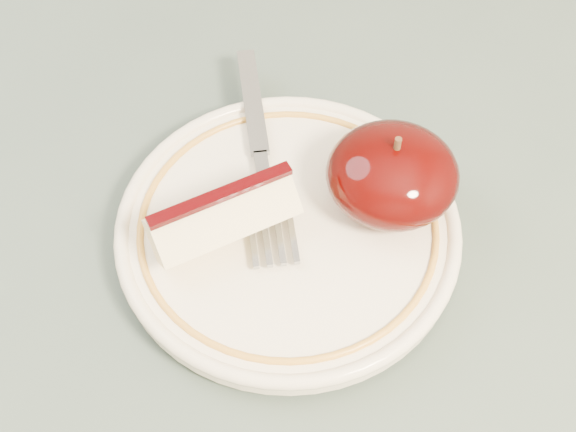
# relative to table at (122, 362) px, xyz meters

# --- Properties ---
(table) EXTENTS (0.90, 0.90, 0.75)m
(table) POSITION_rel_table_xyz_m (0.00, 0.00, 0.00)
(table) COLOR brown
(table) RESTS_ON ground
(plate) EXTENTS (0.21, 0.21, 0.02)m
(plate) POSITION_rel_table_xyz_m (0.11, 0.05, 0.10)
(plate) COLOR #EEE3C8
(plate) RESTS_ON table
(apple_half) EXTENTS (0.08, 0.07, 0.06)m
(apple_half) POSITION_rel_table_xyz_m (0.17, 0.08, 0.13)
(apple_half) COLOR black
(apple_half) RESTS_ON plate
(apple_wedge) EXTENTS (0.09, 0.08, 0.04)m
(apple_wedge) POSITION_rel_table_xyz_m (0.07, 0.04, 0.12)
(apple_wedge) COLOR beige
(apple_wedge) RESTS_ON plate
(fork) EXTENTS (0.06, 0.17, 0.00)m
(fork) POSITION_rel_table_xyz_m (0.08, 0.10, 0.11)
(fork) COLOR #93969B
(fork) RESTS_ON plate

